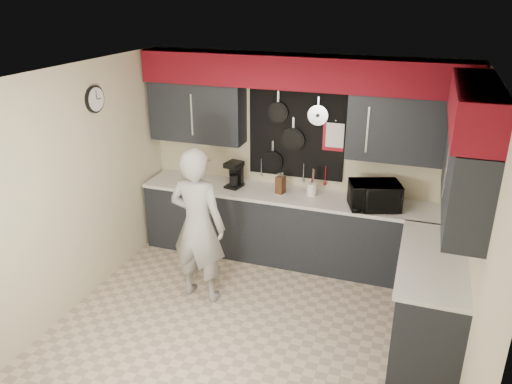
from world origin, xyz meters
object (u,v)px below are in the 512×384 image
at_px(knife_block, 280,185).
at_px(person, 198,226).
at_px(utensil_crock, 312,189).
at_px(microwave, 374,196).
at_px(coffee_maker, 235,174).

relative_size(knife_block, person, 0.12).
bearing_deg(person, utensil_crock, -125.28).
bearing_deg(microwave, person, -168.45).
distance_m(knife_block, person, 1.29).
xyz_separation_m(knife_block, coffee_maker, (-0.62, 0.03, 0.07)).
bearing_deg(knife_block, utensil_crock, 27.45).
bearing_deg(utensil_crock, person, -129.75).
relative_size(microwave, utensil_crock, 3.66).
distance_m(coffee_maker, person, 1.18).
relative_size(knife_block, coffee_maker, 0.65).
bearing_deg(person, coffee_maker, -84.75).
height_order(microwave, knife_block, microwave).
bearing_deg(person, microwave, -144.99).
xyz_separation_m(microwave, utensil_crock, (-0.77, 0.15, -0.08)).
distance_m(knife_block, utensil_crock, 0.39).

